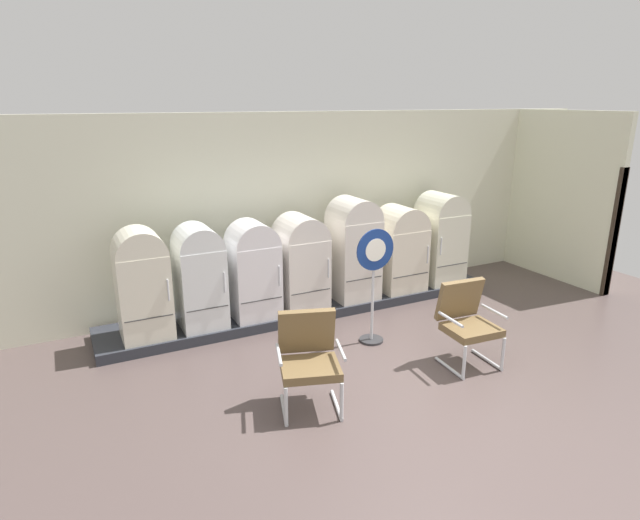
{
  "coord_description": "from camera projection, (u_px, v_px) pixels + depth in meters",
  "views": [
    {
      "loc": [
        -3.23,
        -3.77,
        3.1
      ],
      "look_at": [
        0.06,
        2.75,
        0.87
      ],
      "focal_mm": 29.65,
      "sensor_mm": 36.0,
      "label": 1
    }
  ],
  "objects": [
    {
      "name": "refrigerator_4",
      "position": [
        353.0,
        246.0,
        8.04
      ],
      "size": [
        0.66,
        0.69,
        1.56
      ],
      "color": "silver",
      "rests_on": "display_plinth"
    },
    {
      "name": "refrigerator_1",
      "position": [
        199.0,
        273.0,
        7.03
      ],
      "size": [
        0.6,
        0.67,
        1.4
      ],
      "color": "white",
      "rests_on": "display_plinth"
    },
    {
      "name": "display_plinth",
      "position": [
        309.0,
        306.0,
        8.08
      ],
      "size": [
        6.14,
        0.95,
        0.14
      ],
      "primitive_type": "cube",
      "color": "#2A2C33",
      "rests_on": "ground"
    },
    {
      "name": "refrigerator_6",
      "position": [
        440.0,
        235.0,
        8.77
      ],
      "size": [
        0.66,
        0.71,
        1.5
      ],
      "color": "silver",
      "rests_on": "display_plinth"
    },
    {
      "name": "armchair_left",
      "position": [
        309.0,
        355.0,
        5.44
      ],
      "size": [
        0.78,
        0.78,
        1.02
      ],
      "color": "silver",
      "rests_on": "ground"
    },
    {
      "name": "refrigerator_3",
      "position": [
        301.0,
        259.0,
        7.7
      ],
      "size": [
        0.66,
        0.72,
        1.38
      ],
      "color": "silver",
      "rests_on": "display_plinth"
    },
    {
      "name": "refrigerator_0",
      "position": [
        142.0,
        281.0,
        6.68
      ],
      "size": [
        0.64,
        0.62,
        1.43
      ],
      "color": "silver",
      "rests_on": "display_plinth"
    },
    {
      "name": "ground",
      "position": [
        433.0,
        411.0,
        5.52
      ],
      "size": [
        12.0,
        10.0,
        0.05
      ],
      "primitive_type": "cube",
      "color": "#514340"
    },
    {
      "name": "sign_stand",
      "position": [
        374.0,
        283.0,
        6.82
      ],
      "size": [
        0.54,
        0.32,
        1.55
      ],
      "color": "#2D2D30",
      "rests_on": "ground"
    },
    {
      "name": "back_wall",
      "position": [
        291.0,
        208.0,
        8.21
      ],
      "size": [
        11.76,
        0.12,
        2.93
      ],
      "color": "silver",
      "rests_on": "ground"
    },
    {
      "name": "side_wall_right",
      "position": [
        563.0,
        198.0,
        9.21
      ],
      "size": [
        0.16,
        2.2,
        2.93
      ],
      "color": "beige",
      "rests_on": "ground"
    },
    {
      "name": "refrigerator_2",
      "position": [
        253.0,
        267.0,
        7.34
      ],
      "size": [
        0.64,
        0.63,
        1.37
      ],
      "color": "white",
      "rests_on": "display_plinth"
    },
    {
      "name": "refrigerator_5",
      "position": [
        400.0,
        247.0,
        8.43
      ],
      "size": [
        0.72,
        0.67,
        1.36
      ],
      "color": "beige",
      "rests_on": "display_plinth"
    },
    {
      "name": "armchair_right",
      "position": [
        467.0,
        319.0,
        6.34
      ],
      "size": [
        0.7,
        0.68,
        1.02
      ],
      "color": "silver",
      "rests_on": "ground"
    }
  ]
}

